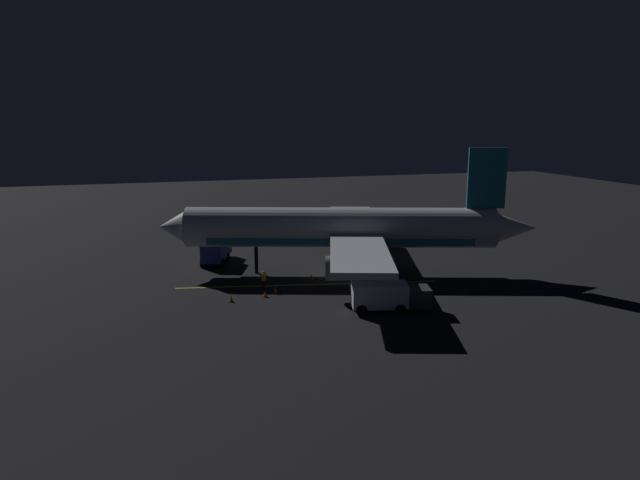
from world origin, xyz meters
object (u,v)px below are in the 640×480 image
baggage_truck (216,250)px  ground_crew_worker (264,280)px  traffic_cone_near_left (311,277)px  traffic_cone_under_wing (275,290)px  traffic_cone_far (231,299)px  airliner (346,229)px  catering_truck (387,297)px  traffic_cone_near_right (265,294)px

baggage_truck → ground_crew_worker: 11.43m
baggage_truck → traffic_cone_near_left: 12.17m
traffic_cone_under_wing → traffic_cone_far: bearing=108.8°
airliner → traffic_cone_under_wing: 9.89m
catering_truck → traffic_cone_near_right: 10.68m
airliner → traffic_cone_under_wing: size_ratio=65.01×
ground_crew_worker → traffic_cone_near_left: (1.77, -4.90, -0.64)m
catering_truck → airliner: bearing=-2.7°
baggage_truck → airliner: bearing=-124.9°
catering_truck → traffic_cone_under_wing: 10.45m
catering_truck → ground_crew_worker: catering_truck is taller
airliner → catering_truck: bearing=177.3°
traffic_cone_near_left → ground_crew_worker: bearing=109.9°
traffic_cone_near_right → baggage_truck: bearing=11.2°
airliner → ground_crew_worker: airliner is taller
traffic_cone_near_left → traffic_cone_near_right: same height
catering_truck → traffic_cone_near_right: catering_truck is taller
ground_crew_worker → traffic_cone_near_left: bearing=-70.1°
airliner → catering_truck: size_ratio=5.57×
catering_truck → ground_crew_worker: size_ratio=3.69×
baggage_truck → catering_truck: bearing=-150.5°
traffic_cone_far → baggage_truck: bearing=-1.6°
ground_crew_worker → traffic_cone_near_right: (-2.11, 0.30, -0.64)m
catering_truck → traffic_cone_far: catering_truck is taller
catering_truck → ground_crew_worker: (8.53, 8.18, -0.32)m
ground_crew_worker → traffic_cone_far: 4.22m
ground_crew_worker → traffic_cone_under_wing: size_ratio=3.16×
traffic_cone_near_left → baggage_truck: bearing=40.1°
traffic_cone_near_right → traffic_cone_far: 3.01m
traffic_cone_near_left → traffic_cone_near_right: (-3.89, 5.21, 0.00)m
airliner → traffic_cone_far: (-5.53, 12.00, -4.19)m
baggage_truck → traffic_cone_near_left: size_ratio=11.16×
catering_truck → traffic_cone_far: size_ratio=11.66×
baggage_truck → traffic_cone_near_left: bearing=-139.9°
airliner → catering_truck: airliner is taller
traffic_cone_far → traffic_cone_near_right: bearing=-80.8°
ground_crew_worker → traffic_cone_far: size_ratio=3.16×
ground_crew_worker → traffic_cone_near_left: ground_crew_worker is taller
catering_truck → traffic_cone_near_left: (10.30, 3.28, -0.95)m
ground_crew_worker → traffic_cone_under_wing: ground_crew_worker is taller
catering_truck → traffic_cone_under_wing: catering_truck is taller
traffic_cone_near_right → traffic_cone_far: (-0.48, 2.97, 0.00)m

